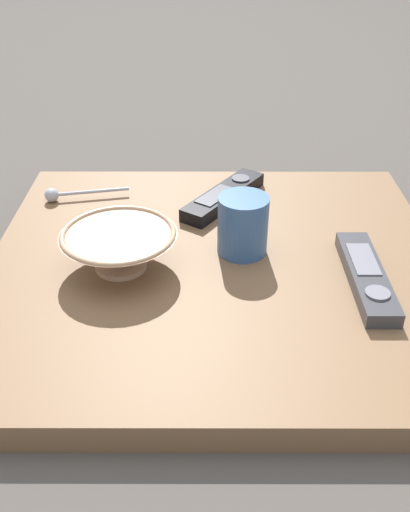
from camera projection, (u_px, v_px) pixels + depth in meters
The scene contains 7 objects.
ground_plane at pixel (217, 282), 0.86m from camera, with size 6.00×6.00×0.00m, color #47423D.
table at pixel (217, 271), 0.85m from camera, with size 0.66×0.61×0.04m.
cereal_bowl at pixel (119, 247), 0.80m from camera, with size 0.16×0.16×0.06m.
coffee_mug at pixel (243, 225), 0.83m from camera, with size 0.07×0.07×0.09m.
teaspoon at pixel (62, 194), 0.99m from camera, with size 0.14×0.04×0.02m.
tv_remote_near at pixel (366, 276), 0.78m from camera, with size 0.05×0.20×0.02m.
tv_remote_far at pixel (224, 196), 0.98m from camera, with size 0.15×0.19×0.03m.
Camera 1 is at (0.02, 0.70, 0.50)m, focal length 40.43 mm.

